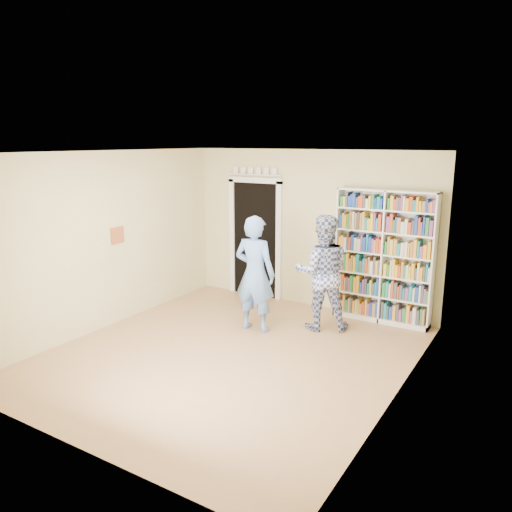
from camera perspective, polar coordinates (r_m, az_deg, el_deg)
The scene contains 11 objects.
floor at distance 6.93m, azimuth -3.02°, elevation -11.17°, with size 5.00×5.00×0.00m, color #AA7E52.
ceiling at distance 6.32m, azimuth -3.32°, elevation 11.75°, with size 5.00×5.00×0.00m, color white.
wall_back at distance 8.63m, azimuth 6.24°, elevation 3.04°, with size 4.50×4.50×0.00m, color beige.
wall_left at distance 7.96m, azimuth -16.68°, elevation 1.71°, with size 5.00×5.00×0.00m, color beige.
wall_right at distance 5.58m, azimuth 16.32°, elevation -3.00°, with size 5.00×5.00×0.00m, color beige.
bookshelf at distance 8.07m, azimuth 14.42°, elevation -0.05°, with size 1.54×0.29×2.11m.
doorway at distance 9.15m, azimuth -0.09°, elevation 2.61°, with size 1.10×0.08×2.43m.
wall_art at distance 8.07m, azimuth -15.56°, elevation 2.29°, with size 0.03×0.25×0.25m, color brown.
man_blue at distance 7.49m, azimuth -0.13°, elevation -2.05°, with size 0.65×0.42×1.77m, color #5F8AD3.
man_plaid at distance 7.63m, azimuth 7.57°, elevation -1.90°, with size 0.86×0.67×1.77m, color navy.
paper_sheet at distance 7.44m, azimuth 7.73°, elevation -1.98°, with size 0.19×0.01×0.27m, color white.
Camera 1 is at (3.58, -5.21, 2.85)m, focal length 35.00 mm.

